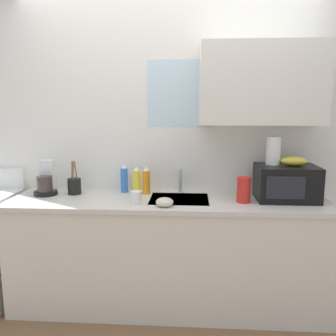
# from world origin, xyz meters

# --- Properties ---
(kitchen_wall_assembly) EXTENTS (3.28, 0.42, 2.50)m
(kitchen_wall_assembly) POSITION_xyz_m (0.13, 0.31, 1.35)
(kitchen_wall_assembly) COLOR white
(kitchen_wall_assembly) RESTS_ON ground
(counter_unit) EXTENTS (2.51, 0.63, 0.90)m
(counter_unit) POSITION_xyz_m (0.00, 0.00, 0.46)
(counter_unit) COLOR silver
(counter_unit) RESTS_ON ground
(sink_faucet) EXTENTS (0.03, 0.03, 0.20)m
(sink_faucet) POSITION_xyz_m (0.09, 0.24, 1.00)
(sink_faucet) COLOR #B2B5BA
(sink_faucet) RESTS_ON counter_unit
(microwave) EXTENTS (0.46, 0.35, 0.27)m
(microwave) POSITION_xyz_m (0.92, 0.05, 1.04)
(microwave) COLOR black
(microwave) RESTS_ON counter_unit
(banana_bunch) EXTENTS (0.20, 0.11, 0.07)m
(banana_bunch) POSITION_xyz_m (0.97, 0.05, 1.20)
(banana_bunch) COLOR gold
(banana_bunch) RESTS_ON microwave
(paper_towel_roll) EXTENTS (0.11, 0.11, 0.22)m
(paper_towel_roll) POSITION_xyz_m (0.82, 0.10, 1.28)
(paper_towel_roll) COLOR white
(paper_towel_roll) RESTS_ON microwave
(coffee_maker) EXTENTS (0.19, 0.21, 0.28)m
(coffee_maker) POSITION_xyz_m (-1.02, 0.11, 1.00)
(coffee_maker) COLOR black
(coffee_maker) RESTS_ON counter_unit
(dish_soap_bottle_orange) EXTENTS (0.06, 0.06, 0.23)m
(dish_soap_bottle_orange) POSITION_xyz_m (-0.19, 0.17, 1.01)
(dish_soap_bottle_orange) COLOR orange
(dish_soap_bottle_orange) RESTS_ON counter_unit
(dish_soap_bottle_yellow) EXTENTS (0.06, 0.06, 0.23)m
(dish_soap_bottle_yellow) POSITION_xyz_m (-0.27, 0.16, 1.01)
(dish_soap_bottle_yellow) COLOR yellow
(dish_soap_bottle_yellow) RESTS_ON counter_unit
(dish_soap_bottle_blue) EXTENTS (0.06, 0.06, 0.24)m
(dish_soap_bottle_blue) POSITION_xyz_m (-0.39, 0.21, 1.01)
(dish_soap_bottle_blue) COLOR blue
(dish_soap_bottle_blue) RESTS_ON counter_unit
(cereal_canister) EXTENTS (0.10, 0.10, 0.19)m
(cereal_canister) POSITION_xyz_m (0.58, -0.05, 1.00)
(cereal_canister) COLOR red
(cereal_canister) RESTS_ON counter_unit
(mug_white) EXTENTS (0.08, 0.08, 0.09)m
(mug_white) POSITION_xyz_m (-0.23, -0.14, 0.95)
(mug_white) COLOR white
(mug_white) RESTS_ON counter_unit
(utensil_crock) EXTENTS (0.11, 0.11, 0.28)m
(utensil_crock) POSITION_xyz_m (-0.79, 0.12, 0.97)
(utensil_crock) COLOR black
(utensil_crock) RESTS_ON counter_unit
(small_bowl) EXTENTS (0.13, 0.13, 0.06)m
(small_bowl) POSITION_xyz_m (-0.01, -0.20, 0.93)
(small_bowl) COLOR beige
(small_bowl) RESTS_ON counter_unit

